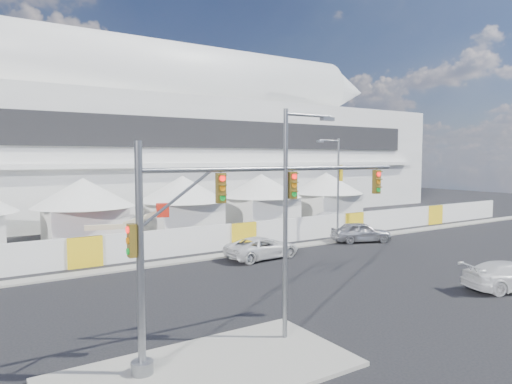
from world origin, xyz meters
TOP-DOWN VIEW (x-y plane):
  - ground at (0.00, 0.00)m, footprint 160.00×160.00m
  - median_island at (-6.00, -3.00)m, footprint 10.00×5.00m
  - far_curb at (20.00, 12.50)m, footprint 80.00×1.20m
  - stadium at (8.71, 41.50)m, footprint 80.00×24.80m
  - tent_row at (0.50, 24.00)m, footprint 53.40×8.40m
  - hoarding_fence at (6.00, 14.50)m, footprint 70.00×0.25m
  - scaffold_tower at (46.00, 36.00)m, footprint 4.40×4.40m
  - sedan_silver at (15.62, 11.17)m, footprint 3.72×5.39m
  - pickup_curb at (5.16, 10.45)m, footprint 2.92×5.66m
  - pickup_near at (12.12, -3.27)m, footprint 3.91×5.69m
  - lot_car_a at (19.78, 19.14)m, footprint 2.53×4.65m
  - lot_car_b at (24.76, 18.28)m, footprint 3.59×4.72m
  - traffic_mast at (-5.31, -2.14)m, footprint 11.74×0.73m
  - streetlight_median at (-1.93, -2.19)m, footprint 2.43×0.24m
  - streetlight_curb at (13.99, 12.50)m, footprint 2.58×0.58m
  - boom_lift at (-3.84, 17.92)m, footprint 7.41×2.56m

SIDE VIEW (x-z plane):
  - ground at x=0.00m, z-range 0.00..0.00m
  - far_curb at x=20.00m, z-range 0.00..0.12m
  - median_island at x=-6.00m, z-range 0.00..0.15m
  - lot_car_a at x=19.78m, z-range 0.00..1.45m
  - lot_car_b at x=24.76m, z-range 0.00..1.50m
  - pickup_curb at x=5.16m, z-range 0.00..1.53m
  - pickup_near at x=12.12m, z-range 0.00..1.53m
  - sedan_silver at x=15.62m, z-range 0.00..1.70m
  - boom_lift at x=-3.84m, z-range -0.84..2.81m
  - hoarding_fence at x=6.00m, z-range 0.00..2.00m
  - tent_row at x=0.50m, z-range 0.45..5.85m
  - traffic_mast at x=-5.31m, z-range 0.66..8.13m
  - streetlight_curb at x=13.99m, z-range 0.70..9.42m
  - streetlight_median at x=-1.93m, z-range 0.80..9.58m
  - scaffold_tower at x=46.00m, z-range 0.00..12.00m
  - stadium at x=8.71m, z-range -1.54..20.44m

